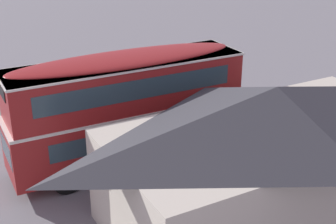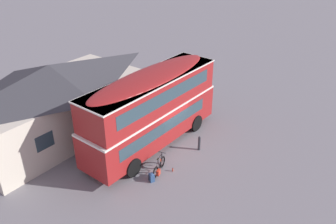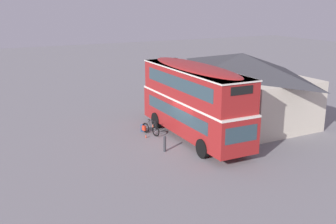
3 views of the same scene
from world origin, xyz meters
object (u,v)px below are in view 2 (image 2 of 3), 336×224
touring_bicycle (159,167)px  backpack_on_ground (152,177)px  double_decker_bus (152,107)px  water_bottle_red_squeeze (173,170)px  kerb_bollard (199,143)px

touring_bicycle → backpack_on_ground: bearing=-170.7°
double_decker_bus → touring_bicycle: double_decker_bus is taller
double_decker_bus → backpack_on_ground: 4.35m
water_bottle_red_squeeze → double_decker_bus: bearing=61.1°
double_decker_bus → kerb_bollard: 3.65m
double_decker_bus → kerb_bollard: bearing=-65.5°
double_decker_bus → touring_bicycle: bearing=-133.7°
backpack_on_ground → kerb_bollard: kerb_bollard is taller
double_decker_bus → water_bottle_red_squeeze: (-1.48, -2.68, -2.53)m
touring_bicycle → water_bottle_red_squeeze: touring_bicycle is taller
touring_bicycle → double_decker_bus: bearing=46.3°
kerb_bollard → water_bottle_red_squeeze: bearing=179.9°
backpack_on_ground → kerb_bollard: (4.07, -0.41, 0.24)m
touring_bicycle → backpack_on_ground: (-0.80, -0.13, -0.11)m
backpack_on_ground → water_bottle_red_squeeze: 1.43m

